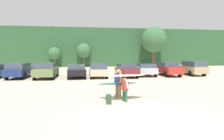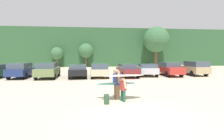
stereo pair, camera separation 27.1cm
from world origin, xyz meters
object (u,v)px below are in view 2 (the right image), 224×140
parked_car_navy (22,70)px  person_child (123,88)px  surfboard_teal (116,84)px  surfboard_cream (123,75)px  parked_car_black (77,70)px  parked_car_red (168,68)px  parked_car_silver (146,69)px  parked_car_maroon (127,70)px  parked_car_tan (192,68)px  backpack_dropped (107,99)px  parked_car_olive_green (48,70)px  person_adult (117,82)px  parked_car_champagne (99,70)px

parked_car_navy → person_child: 13.85m
surfboard_teal → surfboard_cream: bearing=116.0°
parked_car_black → parked_car_red: bearing=-92.3°
parked_car_red → parked_car_silver: bearing=90.3°
parked_car_black → parked_car_maroon: bearing=-96.1°
parked_car_tan → surfboard_teal: bearing=130.3°
backpack_dropped → surfboard_cream: bearing=24.5°
parked_car_navy → parked_car_black: size_ratio=0.98×
parked_car_navy → parked_car_silver: bearing=-88.4°
parked_car_olive_green → parked_car_tan: (16.40, 0.90, 0.04)m
surfboard_cream → parked_car_navy: bearing=-56.9°
person_adult → parked_car_silver: bearing=-135.8°
parked_car_black → parked_car_champagne: 2.33m
parked_car_black → surfboard_cream: size_ratio=2.05×
parked_car_maroon → parked_car_silver: bearing=-78.3°
parked_car_maroon → parked_car_silver: 2.43m
parked_car_maroon → person_adult: size_ratio=2.68×
parked_car_red → backpack_dropped: (-8.12, -11.11, -0.61)m
parked_car_tan → person_child: parked_car_tan is taller
parked_car_olive_green → parked_car_tan: parked_car_tan is taller
parked_car_black → parked_car_maroon: size_ratio=1.10×
parked_car_champagne → backpack_dropped: parked_car_champagne is taller
parked_car_olive_green → parked_car_silver: parked_car_olive_green is taller
parked_car_olive_green → backpack_dropped: bearing=-154.8°
parked_car_red → parked_car_tan: parked_car_tan is taller
parked_car_champagne → surfboard_cream: 10.42m
parked_car_olive_green → parked_car_maroon: size_ratio=0.99×
parked_car_olive_green → person_child: 11.72m
parked_car_maroon → backpack_dropped: 10.96m
parked_car_olive_green → person_child: size_ratio=3.48×
parked_car_navy → parked_car_red: 16.12m
parked_car_red → backpack_dropped: parked_car_red is taller
parked_car_navy → parked_car_tan: (19.14, 0.25, 0.05)m
parked_car_black → parked_car_red: 10.39m
parked_car_navy → parked_car_black: bearing=-92.9°
parked_car_maroon → person_adult: bearing=162.4°
parked_car_maroon → parked_car_tan: parked_car_tan is taller
parked_car_silver → surfboard_teal: (-4.89, -10.17, 0.07)m
parked_car_silver → parked_car_red: bearing=-84.9°
parked_car_silver → parked_car_red: 2.62m
parked_car_champagne → parked_car_red: (8.06, 0.33, 0.05)m
parked_car_navy → parked_car_black: parked_car_navy is taller
person_child → surfboard_cream: (0.03, 0.10, 0.64)m
parked_car_maroon → parked_car_red: parked_car_red is taller
parked_car_red → person_adult: (-7.49, -10.23, 0.08)m
parked_car_navy → parked_car_red: (16.12, 0.15, 0.02)m
parked_car_black → person_adult: size_ratio=2.96×
parked_car_silver → surfboard_cream: bearing=161.6°
parked_car_red → surfboard_teal: 12.65m
parked_car_silver → parked_car_champagne: bearing=98.2°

